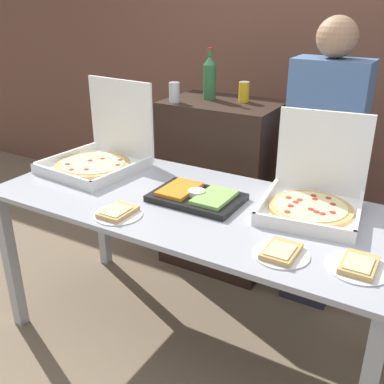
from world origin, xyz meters
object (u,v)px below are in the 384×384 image
object	(u,v)px
veggie_tray	(197,196)
person_guest_cap	(321,167)
pizza_box_far_left	(100,153)
paper_plate_front_left	(359,266)
pizza_box_far_right	(313,194)
soda_can_colored	(244,92)
paper_plate_front_right	(281,252)
soda_bottle	(210,77)
soda_can_silver	(174,92)
paper_plate_front_center	(118,213)

from	to	relation	value
veggie_tray	person_guest_cap	xyz separation A→B (m)	(0.41, 0.70, 0.01)
pizza_box_far_left	paper_plate_front_left	bearing A→B (deg)	-8.19
pizza_box_far_right	soda_can_colored	bearing A→B (deg)	127.28
paper_plate_front_right	soda_bottle	size ratio (longest dim) A/B	0.68
pizza_box_far_right	paper_plate_front_right	bearing A→B (deg)	-95.13
person_guest_cap	soda_bottle	bearing A→B (deg)	-9.53
paper_plate_front_left	person_guest_cap	bearing A→B (deg)	113.26
paper_plate_front_left	soda_can_silver	distance (m)	1.61
paper_plate_front_center	person_guest_cap	bearing A→B (deg)	57.95
pizza_box_far_right	soda_can_colored	size ratio (longest dim) A/B	3.97
paper_plate_front_center	paper_plate_front_left	distance (m)	1.03
paper_plate_front_left	soda_can_silver	size ratio (longest dim) A/B	1.86
pizza_box_far_left	paper_plate_front_left	size ratio (longest dim) A/B	2.30
pizza_box_far_left	paper_plate_front_right	world-z (taller)	pizza_box_far_left
soda_can_silver	soda_can_colored	size ratio (longest dim) A/B	1.00
veggie_tray	soda_bottle	bearing A→B (deg)	114.81
paper_plate_front_center	soda_can_colored	xyz separation A→B (m)	(0.07, 1.18, 0.35)
veggie_tray	soda_bottle	size ratio (longest dim) A/B	1.35
pizza_box_far_left	paper_plate_front_right	size ratio (longest dim) A/B	2.44
pizza_box_far_left	veggie_tray	world-z (taller)	pizza_box_far_left
soda_can_silver	person_guest_cap	world-z (taller)	person_guest_cap
paper_plate_front_center	soda_bottle	world-z (taller)	soda_bottle
pizza_box_far_left	veggie_tray	distance (m)	0.72
soda_bottle	soda_can_colored	world-z (taller)	soda_bottle
soda_can_silver	pizza_box_far_left	bearing A→B (deg)	-110.62
pizza_box_far_left	soda_can_silver	distance (m)	0.60
pizza_box_far_left	person_guest_cap	xyz separation A→B (m)	(1.12, 0.57, -0.06)
veggie_tray	soda_bottle	world-z (taller)	soda_bottle
paper_plate_front_right	veggie_tray	world-z (taller)	veggie_tray
paper_plate_front_left	person_guest_cap	xyz separation A→B (m)	(-0.39, 0.91, 0.02)
paper_plate_front_center	paper_plate_front_left	bearing A→B (deg)	5.59
soda_bottle	soda_can_silver	distance (m)	0.25
soda_can_silver	person_guest_cap	size ratio (longest dim) A/B	0.07
paper_plate_front_left	paper_plate_front_right	xyz separation A→B (m)	(-0.27, -0.05, 0.00)
pizza_box_far_right	paper_plate_front_center	distance (m)	0.89
paper_plate_front_center	person_guest_cap	distance (m)	1.19
pizza_box_far_left	pizza_box_far_right	world-z (taller)	pizza_box_far_left
pizza_box_far_right	pizza_box_far_left	bearing A→B (deg)	175.33
pizza_box_far_right	soda_can_colored	xyz separation A→B (m)	(-0.67, 0.68, 0.29)
paper_plate_front_left	soda_can_silver	bearing A→B (deg)	147.34
soda_can_colored	veggie_tray	bearing A→B (deg)	-79.57
pizza_box_far_left	pizza_box_far_right	xyz separation A→B (m)	(1.22, 0.06, -0.01)
paper_plate_front_right	soda_can_colored	bearing A→B (deg)	121.12
pizza_box_far_left	soda_can_colored	world-z (taller)	pizza_box_far_left
pizza_box_far_left	pizza_box_far_right	distance (m)	1.22
pizza_box_far_right	person_guest_cap	xyz separation A→B (m)	(-0.10, 0.51, -0.05)
paper_plate_front_left	paper_plate_front_right	distance (m)	0.28
pizza_box_far_left	soda_bottle	xyz separation A→B (m)	(0.33, 0.70, 0.36)
paper_plate_front_left	soda_bottle	bearing A→B (deg)	138.55
paper_plate_front_center	person_guest_cap	xyz separation A→B (m)	(0.63, 1.01, 0.02)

